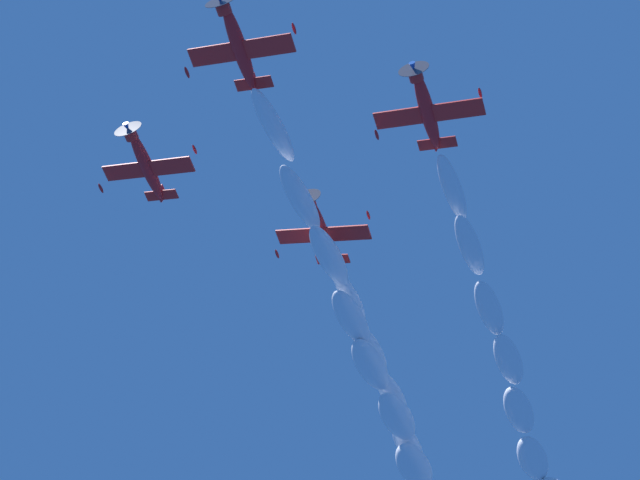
{
  "coord_description": "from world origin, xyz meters",
  "views": [
    {
      "loc": [
        -12.01,
        -26.19,
        1.88
      ],
      "look_at": [
        9.39,
        16.16,
        54.28
      ],
      "focal_mm": 54.41,
      "sensor_mm": 36.0,
      "label": 1
    }
  ],
  "objects": [
    {
      "name": "airplane_lead",
      "position": [
        -2.12,
        5.06,
        56.34
      ],
      "size": [
        6.43,
        6.18,
        3.3
      ],
      "color": "red"
    },
    {
      "name": "airplane_left_wingman",
      "position": [
        10.93,
        3.49,
        55.72
      ],
      "size": [
        6.4,
        6.24,
        2.93
      ],
      "color": "red"
    },
    {
      "name": "airplane_right_wingman",
      "position": [
        -3.87,
        18.23,
        58.06
      ],
      "size": [
        6.4,
        6.21,
        3.08
      ],
      "color": "red"
    },
    {
      "name": "airplane_slot_tail",
      "position": [
        9.67,
        16.64,
        56.1
      ],
      "size": [
        6.41,
        6.18,
        3.21
      ],
      "color": "red"
    },
    {
      "name": "smoke_trail_lead",
      "position": [
        23.37,
        29.26,
        50.84
      ],
      "size": [
        39.07,
        37.55,
        10.21
      ],
      "color": "white"
    },
    {
      "name": "smoke_trail_left_wingman",
      "position": [
        36.25,
        27.67,
        50.19
      ],
      "size": [
        38.47,
        36.95,
        10.23
      ],
      "color": "white"
    }
  ]
}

